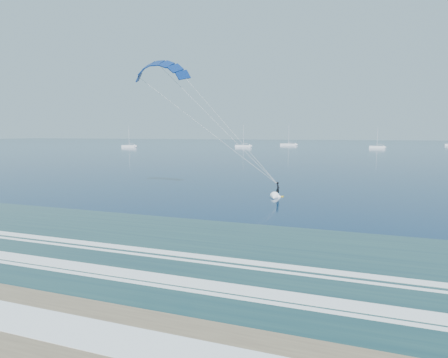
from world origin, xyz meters
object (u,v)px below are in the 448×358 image
at_px(sailboat_1, 243,146).
at_px(sailboat_2, 289,144).
at_px(kitesurfer_rig, 217,124).
at_px(sailboat_0, 129,146).
at_px(sailboat_3, 377,147).

bearing_deg(sailboat_1, sailboat_2, 65.77).
distance_m(sailboat_1, sailboat_2, 40.85).
height_order(kitesurfer_rig, sailboat_1, kitesurfer_rig).
distance_m(kitesurfer_rig, sailboat_0, 170.84).
relative_size(sailboat_2, sailboat_3, 1.29).
distance_m(kitesurfer_rig, sailboat_2, 200.30).
relative_size(kitesurfer_rig, sailboat_0, 1.64).
height_order(kitesurfer_rig, sailboat_2, kitesurfer_rig).
bearing_deg(sailboat_1, sailboat_0, -155.89).
xyz_separation_m(sailboat_2, sailboat_3, (49.92, -29.12, -0.02)).
relative_size(kitesurfer_rig, sailboat_3, 1.77).
relative_size(sailboat_0, sailboat_2, 0.84).
xyz_separation_m(kitesurfer_rig, sailboat_1, (-48.49, 160.37, -7.77)).
xyz_separation_m(kitesurfer_rig, sailboat_2, (-31.72, 197.62, -7.76)).
bearing_deg(sailboat_2, kitesurfer_rig, -80.88).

